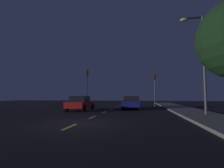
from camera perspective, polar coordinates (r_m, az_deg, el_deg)
The scene contains 13 objects.
ground_plane at distance 16.23m, azimuth -2.05°, elevation -9.15°, with size 80.00×80.00×0.00m, color black.
sidewalk_curb_right at distance 16.43m, azimuth 24.81°, elevation -8.46°, with size 3.00×40.00×0.15m, color gray.
lane_stripe_nearest at distance 8.43m, azimuth -13.87°, elevation -13.69°, with size 0.16×1.60×0.01m, color #EACC4C.
lane_stripe_second at distance 11.98m, azimuth -6.44°, elevation -10.90°, with size 0.16×1.60×0.01m, color #EACC4C.
lane_stripe_third at distance 15.65m, azimuth -2.50°, elevation -9.33°, with size 0.16×1.60×0.01m, color #EACC4C.
lane_stripe_fourth at distance 19.36m, azimuth -0.09°, elevation -8.33°, with size 0.16×1.60×0.01m, color #EACC4C.
lane_stripe_fifth at distance 23.11m, azimuth 1.54°, elevation -7.65°, with size 0.16×1.60×0.01m, color #EACC4C.
lane_stripe_sixth at distance 26.87m, azimuth 2.71°, elevation -7.15°, with size 0.16×1.60×0.01m, color #EACC4C.
traffic_signal_left at distance 26.31m, azimuth -8.37°, elevation 1.09°, with size 0.32×0.38×5.47m.
traffic_signal_right at distance 25.04m, azimuth 14.03°, elevation 0.29°, with size 0.32×0.38×4.69m.
car_stopped_ahead at distance 19.18m, azimuth 6.67°, elevation -6.13°, with size 1.99×4.32×1.45m.
car_adjacent_lane at distance 17.42m, azimuth -10.53°, elevation -6.30°, with size 1.90×4.06×1.46m.
street_lamp_right at distance 14.08m, azimuth 27.43°, elevation 8.46°, with size 1.66×0.36×7.33m.
Camera 1 is at (3.31, -8.83, 1.42)m, focal length 27.35 mm.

